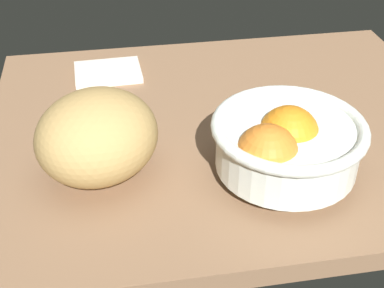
# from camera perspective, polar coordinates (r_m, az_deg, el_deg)

# --- Properties ---
(ground_plane) EXTENTS (0.75, 0.61, 0.03)m
(ground_plane) POSITION_cam_1_polar(r_m,az_deg,el_deg) (0.86, 4.13, 1.54)
(ground_plane) COLOR #866346
(fruit_bowl) EXTENTS (0.20, 0.20, 0.11)m
(fruit_bowl) POSITION_cam_1_polar(r_m,az_deg,el_deg) (0.71, 9.87, 0.17)
(fruit_bowl) COLOR white
(fruit_bowl) RESTS_ON ground
(bread_loaf) EXTENTS (0.23, 0.23, 0.12)m
(bread_loaf) POSITION_cam_1_polar(r_m,az_deg,el_deg) (0.72, -10.04, 0.82)
(bread_loaf) COLOR tan
(bread_loaf) RESTS_ON ground
(napkin_folded) EXTENTS (0.12, 0.09, 0.01)m
(napkin_folded) POSITION_cam_1_polar(r_m,az_deg,el_deg) (1.00, -8.91, 7.54)
(napkin_folded) COLOR silver
(napkin_folded) RESTS_ON ground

